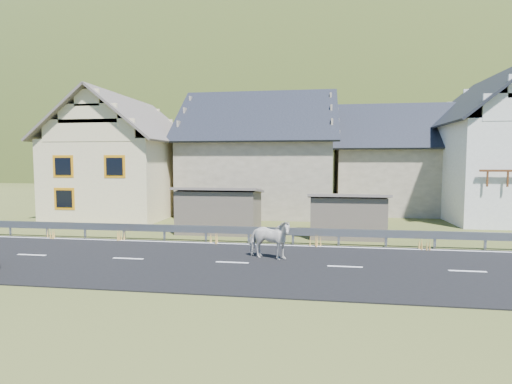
# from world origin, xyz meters

# --- Properties ---
(ground) EXTENTS (160.00, 160.00, 0.00)m
(ground) POSITION_xyz_m (0.00, 0.00, 0.00)
(ground) COLOR #363D18
(ground) RESTS_ON ground
(road) EXTENTS (60.00, 7.00, 0.04)m
(road) POSITION_xyz_m (0.00, 0.00, 0.02)
(road) COLOR black
(road) RESTS_ON ground
(lane_markings) EXTENTS (60.00, 6.60, 0.01)m
(lane_markings) POSITION_xyz_m (0.00, 0.00, 0.04)
(lane_markings) COLOR silver
(lane_markings) RESTS_ON road
(guardrail) EXTENTS (28.10, 0.09, 0.75)m
(guardrail) POSITION_xyz_m (-0.00, 3.68, 0.56)
(guardrail) COLOR #93969B
(guardrail) RESTS_ON ground
(shed_left) EXTENTS (4.30, 3.30, 2.40)m
(shed_left) POSITION_xyz_m (-2.00, 6.50, 1.10)
(shed_left) COLOR #6A5E4F
(shed_left) RESTS_ON ground
(shed_right) EXTENTS (3.80, 2.90, 2.20)m
(shed_right) POSITION_xyz_m (4.50, 6.00, 1.00)
(shed_right) COLOR #6A5E4F
(shed_right) RESTS_ON ground
(house_cream) EXTENTS (7.80, 9.80, 8.30)m
(house_cream) POSITION_xyz_m (-10.00, 12.00, 4.36)
(house_cream) COLOR beige
(house_cream) RESTS_ON ground
(house_stone_a) EXTENTS (10.80, 9.80, 8.90)m
(house_stone_a) POSITION_xyz_m (-1.00, 15.00, 4.63)
(house_stone_a) COLOR #AFA38A
(house_stone_a) RESTS_ON ground
(house_stone_b) EXTENTS (9.80, 8.80, 8.10)m
(house_stone_b) POSITION_xyz_m (9.00, 17.00, 4.24)
(house_stone_b) COLOR #AFA38A
(house_stone_b) RESTS_ON ground
(house_white) EXTENTS (8.80, 10.80, 9.70)m
(house_white) POSITION_xyz_m (15.00, 14.00, 5.06)
(house_white) COLOR white
(house_white) RESTS_ON ground
(mountain) EXTENTS (440.00, 280.00, 260.00)m
(mountain) POSITION_xyz_m (5.00, 180.00, -20.00)
(mountain) COLOR #273912
(mountain) RESTS_ON ground
(conifer_patch) EXTENTS (76.00, 50.00, 28.00)m
(conifer_patch) POSITION_xyz_m (-55.00, 110.00, 6.00)
(conifer_patch) COLOR black
(conifer_patch) RESTS_ON ground
(horse) EXTENTS (1.25, 1.93, 1.51)m
(horse) POSITION_xyz_m (1.26, 0.71, 0.79)
(horse) COLOR silver
(horse) RESTS_ON road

